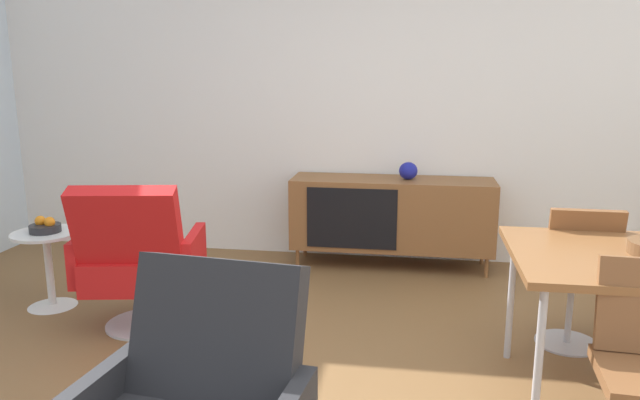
{
  "coord_description": "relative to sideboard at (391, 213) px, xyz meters",
  "views": [
    {
      "loc": [
        0.42,
        -2.45,
        1.58
      ],
      "look_at": [
        -0.05,
        0.46,
        0.94
      ],
      "focal_mm": 34.01,
      "sensor_mm": 36.0,
      "label": 1
    }
  ],
  "objects": [
    {
      "name": "wall_back",
      "position": [
        -0.24,
        0.3,
        0.96
      ],
      "size": [
        6.8,
        0.12,
        2.8
      ],
      "primitive_type": "cube",
      "color": "white",
      "rests_on": "ground_plane"
    },
    {
      "name": "sideboard",
      "position": [
        0.0,
        0.0,
        0.0
      ],
      "size": [
        1.6,
        0.45,
        0.72
      ],
      "color": "brown",
      "rests_on": "ground_plane"
    },
    {
      "name": "vase_cobalt",
      "position": [
        0.12,
        0.0,
        0.35
      ],
      "size": [
        0.15,
        0.15,
        0.14
      ],
      "color": "navy",
      "rests_on": "sideboard"
    },
    {
      "name": "dining_chair_back_left",
      "position": [
        1.09,
        -1.34,
        0.03
      ],
      "size": [
        0.41,
        0.43,
        0.86
      ],
      "color": "brown",
      "rests_on": "ground_plane"
    },
    {
      "name": "lounge_chair_red",
      "position": [
        -1.46,
        -1.48,
        0.03
      ],
      "size": [
        0.8,
        0.75,
        0.95
      ],
      "color": "red",
      "rests_on": "ground_plane"
    },
    {
      "name": "side_table_round",
      "position": [
        -2.23,
        -1.22,
        -0.12
      ],
      "size": [
        0.44,
        0.44,
        0.52
      ],
      "color": "white",
      "rests_on": "ground_plane"
    },
    {
      "name": "fruit_bowl",
      "position": [
        -2.23,
        -1.22,
        0.12
      ],
      "size": [
        0.2,
        0.2,
        0.11
      ],
      "color": "#262628",
      "rests_on": "side_table_round"
    }
  ]
}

